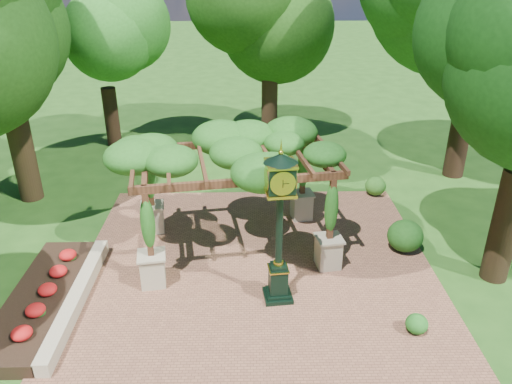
{
  "coord_description": "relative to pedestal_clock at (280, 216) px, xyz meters",
  "views": [
    {
      "loc": [
        -0.25,
        -9.86,
        8.12
      ],
      "look_at": [
        0.0,
        2.5,
        2.2
      ],
      "focal_mm": 35.0,
      "sensor_mm": 36.0,
      "label": 1
    }
  ],
  "objects": [
    {
      "name": "flower_bed",
      "position": [
        -6.03,
        -0.15,
        -2.27
      ],
      "size": [
        1.5,
        5.0,
        0.36
      ],
      "primitive_type": "cube",
      "color": "red",
      "rests_on": "ground"
    },
    {
      "name": "shrub_front",
      "position": [
        3.18,
        -1.38,
        -2.18
      ],
      "size": [
        0.54,
        0.54,
        0.47
      ],
      "primitive_type": "ellipsoid",
      "rotation": [
        0.0,
        0.0,
        -0.02
      ],
      "color": "#1D5C1A",
      "rests_on": "brick_plaza"
    },
    {
      "name": "ground",
      "position": [
        -0.53,
        -0.65,
        -2.45
      ],
      "size": [
        120.0,
        120.0,
        0.0
      ],
      "primitive_type": "plane",
      "color": "#1E4714",
      "rests_on": "ground"
    },
    {
      "name": "pedestal_clock",
      "position": [
        0.0,
        0.0,
        0.0
      ],
      "size": [
        0.89,
        0.89,
        4.09
      ],
      "rotation": [
        0.0,
        0.0,
        0.11
      ],
      "color": "black",
      "rests_on": "brick_plaza"
    },
    {
      "name": "sundial",
      "position": [
        0.82,
        9.05,
        -2.0
      ],
      "size": [
        0.68,
        0.68,
        1.02
      ],
      "rotation": [
        0.0,
        0.0,
        0.23
      ],
      "color": "gray",
      "rests_on": "ground"
    },
    {
      "name": "shrub_back",
      "position": [
        3.97,
        6.07,
        -2.07
      ],
      "size": [
        0.87,
        0.87,
        0.68
      ],
      "primitive_type": "ellipsoid",
      "rotation": [
        0.0,
        0.0,
        -0.16
      ],
      "color": "#306B1F",
      "rests_on": "brick_plaza"
    },
    {
      "name": "tree_west_far",
      "position": [
        -6.96,
        11.72,
        2.33
      ],
      "size": [
        3.7,
        3.7,
        6.99
      ],
      "color": "black",
      "rests_on": "ground"
    },
    {
      "name": "tree_north",
      "position": [
        0.31,
        12.3,
        3.3
      ],
      "size": [
        4.86,
        4.86,
        8.38
      ],
      "color": "#372216",
      "rests_on": "ground"
    },
    {
      "name": "pergola",
      "position": [
        -1.13,
        2.51,
        0.48
      ],
      "size": [
        6.16,
        4.39,
        3.57
      ],
      "rotation": [
        0.0,
        0.0,
        0.16
      ],
      "color": "tan",
      "rests_on": "brick_plaza"
    },
    {
      "name": "border_wall",
      "position": [
        -5.13,
        -0.15,
        -2.25
      ],
      "size": [
        0.35,
        5.0,
        0.4
      ],
      "primitive_type": "cube",
      "color": "#C6B793",
      "rests_on": "ground"
    },
    {
      "name": "shrub_mid",
      "position": [
        3.94,
        2.25,
        -1.94
      ],
      "size": [
        1.31,
        1.31,
        0.95
      ],
      "primitive_type": "ellipsoid",
      "rotation": [
        0.0,
        0.0,
        0.29
      ],
      "color": "#1B4A14",
      "rests_on": "brick_plaza"
    },
    {
      "name": "brick_plaza",
      "position": [
        -0.53,
        0.35,
        -2.43
      ],
      "size": [
        10.0,
        12.0,
        0.04
      ],
      "primitive_type": "cube",
      "color": "brown",
      "rests_on": "ground"
    }
  ]
}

